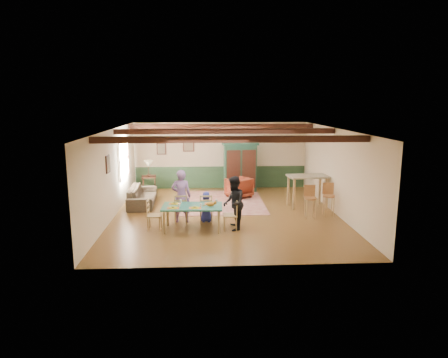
{
  "coord_description": "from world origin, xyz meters",
  "views": [
    {
      "loc": [
        -0.71,
        -12.17,
        3.55
      ],
      "look_at": [
        -0.07,
        0.03,
        1.15
      ],
      "focal_mm": 32.0,
      "sensor_mm": 36.0,
      "label": 1
    }
  ],
  "objects_px": {
    "dining_chair_far_left": "(181,208)",
    "person_man": "(181,196)",
    "counter_table": "(307,191)",
    "table_lamp": "(149,168)",
    "person_woman": "(234,203)",
    "end_table": "(149,184)",
    "dining_table": "(192,218)",
    "sofa": "(142,196)",
    "armchair": "(239,187)",
    "dining_chair_far_right": "(206,208)",
    "bar_stool_right": "(329,200)",
    "dining_chair_end_right": "(230,214)",
    "person_child": "(206,207)",
    "cat": "(210,204)",
    "bar_stool_left": "(310,202)",
    "armoire": "(240,167)",
    "dining_chair_end_left": "(154,215)"
  },
  "relations": [
    {
      "from": "cat",
      "to": "sofa",
      "type": "bearing_deg",
      "value": 129.76
    },
    {
      "from": "end_table",
      "to": "table_lamp",
      "type": "bearing_deg",
      "value": 0.0
    },
    {
      "from": "dining_chair_end_right",
      "to": "sofa",
      "type": "xyz_separation_m",
      "value": [
        -2.86,
        2.91,
        -0.12
      ]
    },
    {
      "from": "dining_table",
      "to": "sofa",
      "type": "relative_size",
      "value": 0.77
    },
    {
      "from": "armoire",
      "to": "bar_stool_right",
      "type": "distance_m",
      "value": 4.36
    },
    {
      "from": "person_woman",
      "to": "counter_table",
      "type": "relative_size",
      "value": 1.15
    },
    {
      "from": "armoire",
      "to": "table_lamp",
      "type": "xyz_separation_m",
      "value": [
        -3.58,
        -0.05,
        -0.0
      ]
    },
    {
      "from": "sofa",
      "to": "table_lamp",
      "type": "height_order",
      "value": "table_lamp"
    },
    {
      "from": "armoire",
      "to": "bar_stool_left",
      "type": "distance_m",
      "value": 4.24
    },
    {
      "from": "person_man",
      "to": "armoire",
      "type": "distance_m",
      "value": 4.51
    },
    {
      "from": "cat",
      "to": "bar_stool_left",
      "type": "height_order",
      "value": "bar_stool_left"
    },
    {
      "from": "armoire",
      "to": "bar_stool_right",
      "type": "xyz_separation_m",
      "value": [
        2.45,
        -3.57,
        -0.46
      ]
    },
    {
      "from": "person_man",
      "to": "table_lamp",
      "type": "height_order",
      "value": "person_man"
    },
    {
      "from": "armchair",
      "to": "counter_table",
      "type": "relative_size",
      "value": 0.62
    },
    {
      "from": "armchair",
      "to": "dining_chair_far_right",
      "type": "bearing_deg",
      "value": 31.53
    },
    {
      "from": "dining_chair_far_left",
      "to": "person_man",
      "type": "xyz_separation_m",
      "value": [
        0.0,
        0.07,
        0.36
      ]
    },
    {
      "from": "dining_chair_far_right",
      "to": "counter_table",
      "type": "bearing_deg",
      "value": -153.15
    },
    {
      "from": "counter_table",
      "to": "dining_chair_far_right",
      "type": "bearing_deg",
      "value": -155.21
    },
    {
      "from": "dining_chair_end_left",
      "to": "person_man",
      "type": "distance_m",
      "value": 1.07
    },
    {
      "from": "bar_stool_left",
      "to": "dining_table",
      "type": "bearing_deg",
      "value": -162.36
    },
    {
      "from": "table_lamp",
      "to": "dining_chair_end_left",
      "type": "bearing_deg",
      "value": -80.78
    },
    {
      "from": "person_man",
      "to": "person_child",
      "type": "bearing_deg",
      "value": -180.0
    },
    {
      "from": "person_man",
      "to": "person_woman",
      "type": "relative_size",
      "value": 1.05
    },
    {
      "from": "person_woman",
      "to": "end_table",
      "type": "bearing_deg",
      "value": -145.9
    },
    {
      "from": "counter_table",
      "to": "dining_chair_end_left",
      "type": "bearing_deg",
      "value": -155.78
    },
    {
      "from": "dining_table",
      "to": "armchair",
      "type": "relative_size",
      "value": 2.02
    },
    {
      "from": "cat",
      "to": "end_table",
      "type": "distance_m",
      "value": 5.34
    },
    {
      "from": "counter_table",
      "to": "table_lamp",
      "type": "bearing_deg",
      "value": 156.48
    },
    {
      "from": "dining_chair_end_left",
      "to": "person_woman",
      "type": "height_order",
      "value": "person_woman"
    },
    {
      "from": "armoire",
      "to": "dining_chair_far_left",
      "type": "bearing_deg",
      "value": -122.44
    },
    {
      "from": "end_table",
      "to": "bar_stool_right",
      "type": "relative_size",
      "value": 0.65
    },
    {
      "from": "dining_chair_far_right",
      "to": "person_woman",
      "type": "distance_m",
      "value": 1.07
    },
    {
      "from": "sofa",
      "to": "person_man",
      "type": "bearing_deg",
      "value": -147.46
    },
    {
      "from": "counter_table",
      "to": "armoire",
      "type": "bearing_deg",
      "value": 129.34
    },
    {
      "from": "dining_chair_far_right",
      "to": "bar_stool_right",
      "type": "bearing_deg",
      "value": -170.33
    },
    {
      "from": "dining_table",
      "to": "person_woman",
      "type": "relative_size",
      "value": 1.09
    },
    {
      "from": "dining_chair_far_left",
      "to": "person_child",
      "type": "relative_size",
      "value": 0.95
    },
    {
      "from": "dining_table",
      "to": "armchair",
      "type": "xyz_separation_m",
      "value": [
        1.64,
        3.76,
        0.03
      ]
    },
    {
      "from": "dining_chair_end_right",
      "to": "person_child",
      "type": "relative_size",
      "value": 0.95
    },
    {
      "from": "table_lamp",
      "to": "counter_table",
      "type": "xyz_separation_m",
      "value": [
        5.63,
        -2.45,
        -0.42
      ]
    },
    {
      "from": "person_woman",
      "to": "armchair",
      "type": "distance_m",
      "value": 3.85
    },
    {
      "from": "dining_chair_end_right",
      "to": "cat",
      "type": "xyz_separation_m",
      "value": [
        -0.55,
        -0.07,
        0.34
      ]
    },
    {
      "from": "dining_table",
      "to": "counter_table",
      "type": "xyz_separation_m",
      "value": [
        3.82,
        2.23,
        0.2
      ]
    },
    {
      "from": "table_lamp",
      "to": "dining_chair_far_left",
      "type": "bearing_deg",
      "value": -69.91
    },
    {
      "from": "bar_stool_left",
      "to": "dining_chair_end_right",
      "type": "bearing_deg",
      "value": -155.95
    },
    {
      "from": "end_table",
      "to": "bar_stool_left",
      "type": "relative_size",
      "value": 0.66
    },
    {
      "from": "dining_table",
      "to": "end_table",
      "type": "xyz_separation_m",
      "value": [
        -1.81,
        4.68,
        -0.01
      ]
    },
    {
      "from": "dining_chair_end_right",
      "to": "person_man",
      "type": "distance_m",
      "value": 1.64
    },
    {
      "from": "armchair",
      "to": "counter_table",
      "type": "bearing_deg",
      "value": 108.35
    },
    {
      "from": "sofa",
      "to": "counter_table",
      "type": "relative_size",
      "value": 1.64
    }
  ]
}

